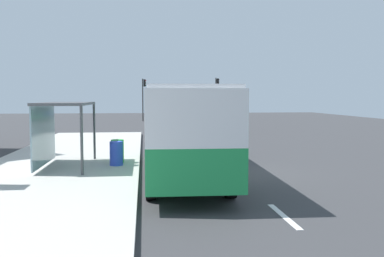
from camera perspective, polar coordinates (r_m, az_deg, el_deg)
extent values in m
cube|color=#38383A|center=(30.11, -0.54, -1.28)|extent=(56.00, 92.00, 0.04)
cube|color=beige|center=(18.32, -16.82, -4.71)|extent=(6.20, 30.00, 0.18)
cube|color=silver|center=(10.76, 12.20, -11.40)|extent=(0.16, 2.20, 0.01)
cube|color=silver|center=(15.46, 6.22, -6.52)|extent=(0.16, 2.20, 0.01)
cube|color=silver|center=(20.30, 3.11, -3.91)|extent=(0.16, 2.20, 0.01)
cube|color=silver|center=(25.20, 1.21, -2.30)|extent=(0.16, 2.20, 0.01)
cube|color=silver|center=(30.13, -0.06, -1.22)|extent=(0.16, 2.20, 0.01)
cube|color=silver|center=(35.09, -0.98, -0.44)|extent=(0.16, 2.20, 0.01)
cube|color=silver|center=(40.05, -1.67, 0.14)|extent=(0.16, 2.20, 0.01)
cube|color=silver|center=(45.02, -2.20, 0.60)|extent=(0.16, 2.20, 0.01)
cube|color=#1E8C47|center=(15.70, -1.30, -2.38)|extent=(2.78, 11.06, 1.15)
cube|color=silver|center=(15.61, -1.31, 2.36)|extent=(2.78, 11.06, 1.45)
cube|color=silver|center=(15.60, -1.31, 5.21)|extent=(2.65, 10.84, 0.12)
cube|color=black|center=(21.05, -2.27, 2.66)|extent=(2.30, 0.18, 1.22)
cube|color=black|center=(15.08, -5.78, 2.00)|extent=(0.30, 8.58, 1.10)
cylinder|color=black|center=(19.61, -5.34, -2.76)|extent=(0.31, 1.01, 1.00)
cylinder|color=black|center=(19.73, 1.25, -2.70)|extent=(0.31, 1.01, 1.00)
cylinder|color=black|center=(12.10, -5.53, -7.16)|extent=(0.31, 1.01, 1.00)
cylinder|color=black|center=(12.29, 5.14, -6.98)|extent=(0.31, 1.01, 1.00)
cube|color=white|center=(35.29, 2.17, 1.72)|extent=(2.15, 5.26, 1.96)
cube|color=black|center=(35.27, 2.17, 2.27)|extent=(2.13, 3.18, 0.44)
cylinder|color=black|center=(33.57, 4.29, -0.10)|extent=(0.24, 0.69, 0.68)
cylinder|color=black|center=(33.22, 1.26, -0.13)|extent=(0.24, 0.69, 0.68)
cylinder|color=black|center=(37.47, 2.97, 0.37)|extent=(0.24, 0.69, 0.68)
cylinder|color=black|center=(37.17, 0.24, 0.34)|extent=(0.24, 0.69, 0.68)
cube|color=#195933|center=(51.26, -0.43, 1.74)|extent=(1.86, 4.42, 0.60)
cube|color=black|center=(51.44, -0.46, 2.42)|extent=(1.62, 2.40, 0.60)
cylinder|color=black|center=(49.90, 0.71, 1.32)|extent=(0.21, 0.64, 0.64)
cylinder|color=black|center=(49.70, -1.16, 1.31)|extent=(0.21, 0.64, 0.64)
cylinder|color=black|center=(52.87, 0.26, 1.49)|extent=(0.21, 0.64, 0.64)
cylinder|color=black|center=(52.68, -1.51, 1.48)|extent=(0.21, 0.64, 0.64)
cube|color=navy|center=(57.70, -1.11, 2.02)|extent=(1.93, 4.45, 0.60)
cube|color=black|center=(57.88, -1.13, 2.62)|extent=(1.65, 2.42, 0.60)
cylinder|color=black|center=(56.28, -0.18, 1.66)|extent=(0.22, 0.65, 0.64)
cylinder|color=black|center=(56.17, -1.85, 1.65)|extent=(0.22, 0.65, 0.64)
cylinder|color=black|center=(59.27, -0.41, 1.79)|extent=(0.22, 0.65, 0.64)
cylinder|color=black|center=(59.16, -2.00, 1.79)|extent=(0.22, 0.65, 0.64)
cylinder|color=blue|center=(17.14, -10.10, -3.30)|extent=(0.52, 0.52, 0.95)
cylinder|color=green|center=(17.83, -9.96, -3.01)|extent=(0.52, 0.52, 0.95)
cylinder|color=#2D2D2D|center=(50.53, 3.21, 3.90)|extent=(0.14, 0.14, 5.12)
cube|color=black|center=(50.60, 3.46, 6.23)|extent=(0.24, 0.28, 0.84)
sphere|color=#360606|center=(50.63, 3.60, 6.54)|extent=(0.16, 0.16, 0.16)
sphere|color=#3C2C03|center=(50.62, 3.60, 6.23)|extent=(0.16, 0.16, 0.16)
sphere|color=green|center=(50.61, 3.60, 5.91)|extent=(0.16, 0.16, 0.16)
cylinder|color=#2D2D2D|center=(50.61, -6.61, 3.81)|extent=(0.14, 0.14, 5.01)
cube|color=black|center=(50.63, -6.38, 6.08)|extent=(0.24, 0.28, 0.84)
sphere|color=red|center=(50.64, -6.25, 6.40)|extent=(0.16, 0.16, 0.16)
sphere|color=#3C2C03|center=(50.63, -6.24, 6.09)|extent=(0.16, 0.16, 0.16)
sphere|color=black|center=(50.62, -6.24, 5.77)|extent=(0.16, 0.16, 0.16)
cube|color=#4C4C51|center=(17.14, -16.57, 3.21)|extent=(1.80, 4.00, 0.10)
cube|color=#8CA5B2|center=(17.37, -19.25, -0.80)|extent=(0.06, 3.80, 2.30)
cylinder|color=#4C4C51|center=(15.20, -14.56, -1.51)|extent=(0.10, 0.10, 2.44)
cylinder|color=#4C4C51|center=(18.96, -12.96, -0.36)|extent=(0.10, 0.10, 2.44)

